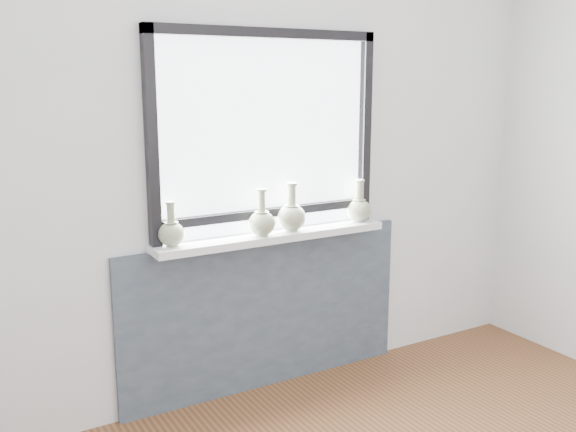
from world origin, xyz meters
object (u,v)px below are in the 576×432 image
windowsill (273,236)px  vase_a (171,232)px  vase_d (359,208)px  vase_b (262,221)px  vase_c (292,215)px

windowsill → vase_a: size_ratio=5.97×
windowsill → vase_d: (0.56, -0.00, 0.10)m
windowsill → vase_b: size_ratio=5.33×
vase_b → windowsill: bearing=19.9°
vase_c → windowsill: bearing=174.7°
windowsill → vase_c: 0.15m
vase_a → vase_d: bearing=-0.3°
windowsill → vase_d: 0.57m
windowsill → vase_c: bearing=-5.3°
vase_c → vase_d: (0.45, 0.01, -0.01)m
vase_a → vase_b: (0.48, -0.03, 0.01)m
vase_a → vase_d: 1.12m
windowsill → vase_a: 0.57m
vase_a → vase_d: vase_d is taller
windowsill → vase_b: 0.13m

